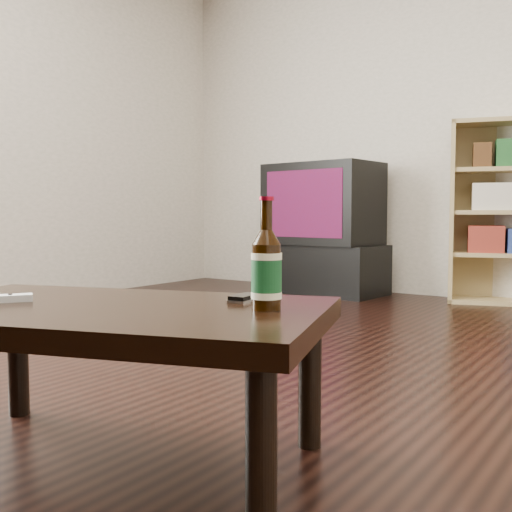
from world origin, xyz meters
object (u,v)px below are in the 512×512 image
Objects in this scene: tv at (323,204)px; beer_bottle at (266,270)px; bookshelf at (500,209)px; tv_stand at (322,269)px; coffee_table at (109,326)px; phone at (244,298)px.

tv is 3.34× the size of beer_bottle.
tv is 0.70× the size of bookshelf.
tv is at bearing -90.00° from tv_stand.
bookshelf reaches higher than tv.
bookshelf reaches higher than beer_bottle.
beer_bottle is at bearing -58.05° from tv.
phone is at bearing 47.38° from coffee_table.
tv is 1.29m from bookshelf.
coffee_table is at bearing -109.15° from bookshelf.
tv is at bearing 174.32° from bookshelf.
tv_stand is 1.08× the size of tv.
beer_bottle is 0.17m from phone.
tv reaches higher than coffee_table.
tv_stand is 3.63× the size of beer_bottle.
phone is (-0.12, 0.08, -0.09)m from beer_bottle.
tv_stand is 0.76× the size of bookshelf.
tv_stand is 3.22m from phone.
bookshelf is at bearing 85.70° from phone.
coffee_table is at bearing -154.67° from beer_bottle.
tv reaches higher than tv_stand.
beer_bottle is at bearing -39.45° from phone.
tv is at bearing 109.55° from coffee_table.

